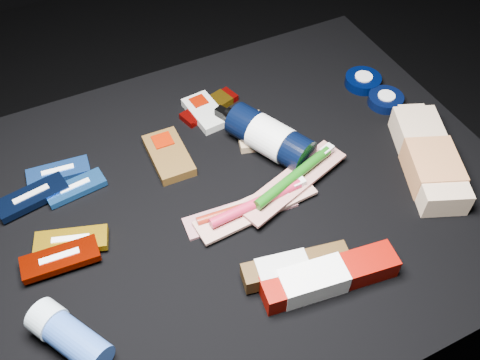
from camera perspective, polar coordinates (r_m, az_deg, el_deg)
name	(u,v)px	position (r m, az deg, el deg)	size (l,w,h in m)	color
ground	(236,300)	(1.29, -0.41, -12.69)	(3.00, 3.00, 0.00)	black
cloth_table	(236,254)	(1.12, -0.47, -7.93)	(0.98, 0.78, 0.40)	black
luna_bar_0	(59,172)	(1.03, -18.79, 0.80)	(0.12, 0.05, 0.01)	#1F4DA5
luna_bar_1	(76,188)	(1.00, -17.13, -0.81)	(0.11, 0.05, 0.01)	#1F59A8
luna_bar_2	(32,197)	(1.00, -21.29, -1.68)	(0.13, 0.07, 0.02)	black
luna_bar_3	(71,241)	(0.92, -17.54, -6.22)	(0.13, 0.08, 0.02)	#D39810
luna_bar_4	(60,259)	(0.90, -18.61, -7.97)	(0.12, 0.05, 0.02)	#780E00
clif_bar_0	(168,154)	(1.02, -7.70, 2.82)	(0.07, 0.12, 0.02)	#513615
clif_bar_1	(204,111)	(1.09, -3.81, 7.37)	(0.07, 0.11, 0.02)	#ADAEA7
clif_bar_2	(250,130)	(1.05, 1.07, 5.39)	(0.08, 0.11, 0.02)	tan
power_bar	(212,105)	(1.11, -3.01, 7.95)	(0.13, 0.07, 0.02)	#7C0705
lotion_bottle	(269,137)	(1.00, 3.16, 4.58)	(0.13, 0.21, 0.07)	black
cream_tin_upper	(363,81)	(1.19, 12.98, 10.28)	(0.08, 0.08, 0.02)	black
cream_tin_lower	(386,100)	(1.16, 15.26, 8.27)	(0.07, 0.07, 0.02)	black
bodywash_bottle	(429,160)	(1.03, 19.49, 2.05)	(0.16, 0.25, 0.05)	#D4B290
deodorant_stick	(69,336)	(0.82, -17.82, -15.55)	(0.11, 0.14, 0.05)	#2B4E9B
toothbrush_pack_0	(242,210)	(0.92, 0.23, -3.22)	(0.20, 0.06, 0.02)	#A9A19E
toothbrush_pack_1	(258,205)	(0.92, 1.91, -2.66)	(0.23, 0.07, 0.02)	silver
toothbrush_pack_2	(295,178)	(0.95, 5.85, 0.17)	(0.24, 0.12, 0.03)	beige
toothpaste_carton_red	(324,278)	(0.84, 8.90, -10.33)	(0.22, 0.08, 0.04)	#790600
toothpaste_carton_green	(291,268)	(0.85, 5.47, -9.29)	(0.17, 0.07, 0.03)	#39250E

